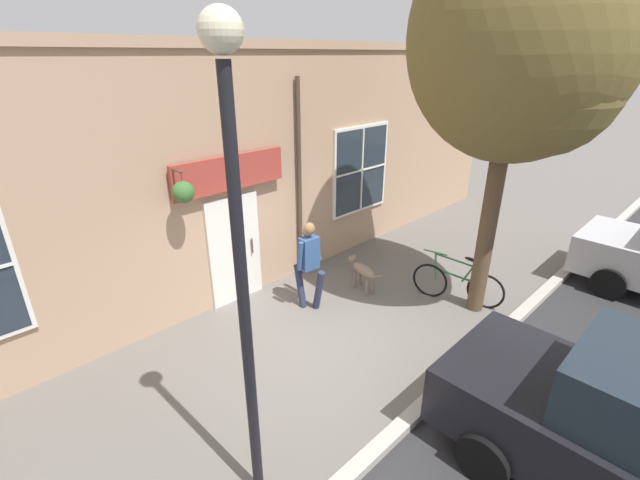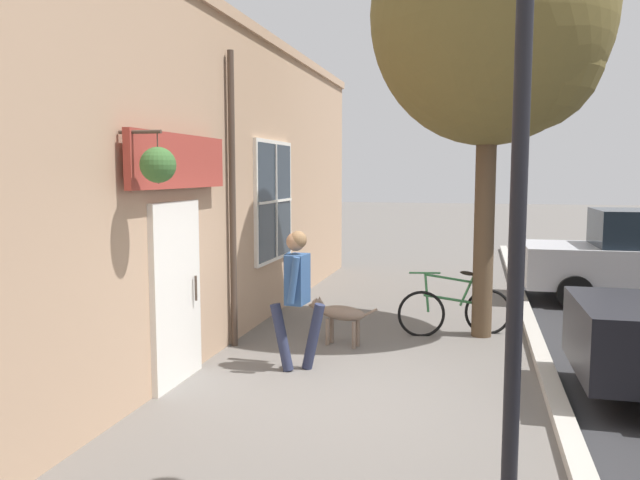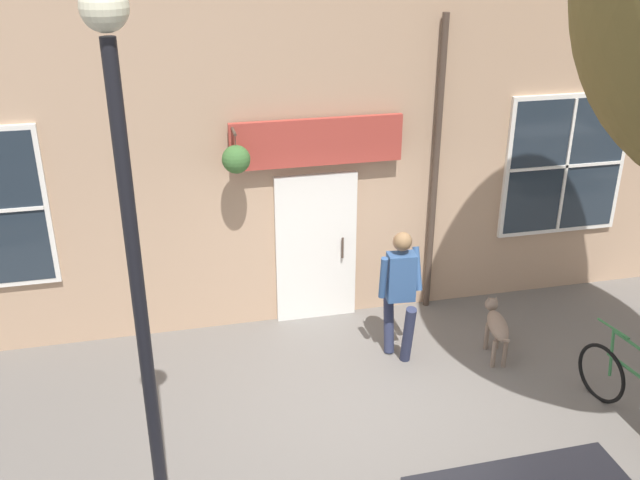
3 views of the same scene
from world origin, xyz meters
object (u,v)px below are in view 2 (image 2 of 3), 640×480
at_px(street_tree_by_curb, 497,23).
at_px(street_lamp, 523,64).
at_px(pedestrian_walking, 297,286).
at_px(leaning_bicycle, 455,310).
at_px(dog_on_leash, 339,314).

height_order(street_tree_by_curb, street_lamp, street_tree_by_curb).
xyz_separation_m(pedestrian_walking, leaning_bicycle, (1.82, 2.19, -0.66)).
height_order(pedestrian_walking, street_lamp, street_lamp).
bearing_deg(street_tree_by_curb, dog_on_leash, -153.87).
distance_m(leaning_bicycle, street_lamp, 5.85).
relative_size(dog_on_leash, street_tree_by_curb, 0.16).
bearing_deg(dog_on_leash, pedestrian_walking, -102.09).
relative_size(pedestrian_walking, street_tree_by_curb, 0.26).
distance_m(dog_on_leash, leaning_bicycle, 1.85).
xyz_separation_m(leaning_bicycle, street_lamp, (0.54, -5.15, 2.73)).
height_order(pedestrian_walking, dog_on_leash, pedestrian_walking).
height_order(dog_on_leash, street_tree_by_curb, street_tree_by_curb).
xyz_separation_m(pedestrian_walking, dog_on_leash, (0.26, 1.21, -0.59)).
xyz_separation_m(pedestrian_walking, street_lamp, (2.36, -2.95, 2.07)).
bearing_deg(pedestrian_walking, leaning_bicycle, 50.29).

